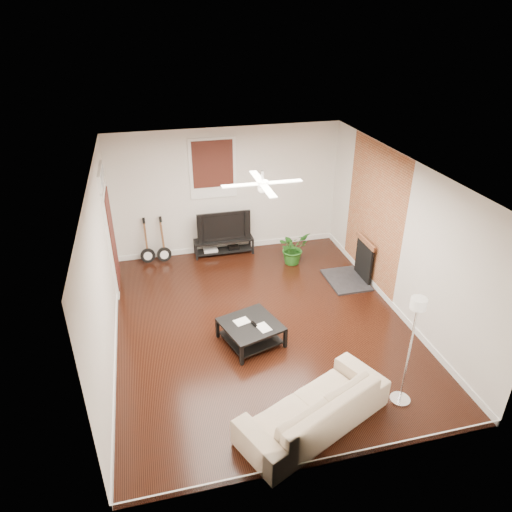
{
  "coord_description": "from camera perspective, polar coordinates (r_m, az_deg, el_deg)",
  "views": [
    {
      "loc": [
        -1.71,
        -6.51,
        4.94
      ],
      "look_at": [
        0.0,
        0.4,
        1.15
      ],
      "focal_mm": 32.74,
      "sensor_mm": 36.0,
      "label": 1
    }
  ],
  "objects": [
    {
      "name": "room",
      "position": [
        7.61,
        0.72,
        0.29
      ],
      "size": [
        5.01,
        6.01,
        2.81
      ],
      "color": "black",
      "rests_on": "ground"
    },
    {
      "name": "brick_accent",
      "position": [
        9.31,
        14.17,
        4.78
      ],
      "size": [
        0.02,
        2.2,
        2.8
      ],
      "primitive_type": "cube",
      "color": "#A75B35",
      "rests_on": "floor"
    },
    {
      "name": "fireplace",
      "position": [
        9.58,
        11.99,
        -0.51
      ],
      "size": [
        0.8,
        1.1,
        0.92
      ],
      "primitive_type": "cube",
      "color": "black",
      "rests_on": "floor"
    },
    {
      "name": "window_back",
      "position": [
        10.04,
        -5.29,
        10.59
      ],
      "size": [
        1.0,
        0.06,
        1.3
      ],
      "primitive_type": "cube",
      "color": "black",
      "rests_on": "wall_back"
    },
    {
      "name": "door_left",
      "position": [
        9.22,
        -17.37,
        3.07
      ],
      "size": [
        0.08,
        1.0,
        2.5
      ],
      "primitive_type": "cube",
      "color": "white",
      "rests_on": "wall_left"
    },
    {
      "name": "tv_stand",
      "position": [
        10.56,
        -3.95,
        1.18
      ],
      "size": [
        1.32,
        0.35,
        0.37
      ],
      "primitive_type": "cube",
      "color": "black",
      "rests_on": "floor"
    },
    {
      "name": "tv",
      "position": [
        10.35,
        -4.06,
        3.83
      ],
      "size": [
        1.18,
        0.16,
        0.68
      ],
      "primitive_type": "imported",
      "color": "black",
      "rests_on": "tv_stand"
    },
    {
      "name": "coffee_table",
      "position": [
        7.84,
        -0.64,
        -9.35
      ],
      "size": [
        1.1,
        1.1,
        0.37
      ],
      "primitive_type": "cube",
      "rotation": [
        0.0,
        0.0,
        0.31
      ],
      "color": "black",
      "rests_on": "floor"
    },
    {
      "name": "sofa",
      "position": [
        6.49,
        7.12,
        -17.78
      ],
      "size": [
        2.28,
        1.64,
        0.62
      ],
      "primitive_type": "imported",
      "rotation": [
        0.0,
        0.0,
        3.57
      ],
      "color": "#C5B094",
      "rests_on": "floor"
    },
    {
      "name": "floor_lamp",
      "position": [
        6.7,
        18.19,
        -11.12
      ],
      "size": [
        0.38,
        0.38,
        1.74
      ],
      "primitive_type": null,
      "rotation": [
        0.0,
        0.0,
        0.43
      ],
      "color": "white",
      "rests_on": "floor"
    },
    {
      "name": "potted_plant",
      "position": [
        10.11,
        4.54,
        1.01
      ],
      "size": [
        0.83,
        0.79,
        0.72
      ],
      "primitive_type": "imported",
      "rotation": [
        0.0,
        0.0,
        0.43
      ],
      "color": "#22601B",
      "rests_on": "floor"
    },
    {
      "name": "guitar_left",
      "position": [
        10.27,
        -13.26,
        1.67
      ],
      "size": [
        0.32,
        0.23,
        1.02
      ],
      "primitive_type": null,
      "rotation": [
        0.0,
        0.0,
        0.02
      ],
      "color": "black",
      "rests_on": "floor"
    },
    {
      "name": "guitar_right",
      "position": [
        10.24,
        -11.31,
        1.82
      ],
      "size": [
        0.34,
        0.26,
        1.02
      ],
      "primitive_type": null,
      "rotation": [
        0.0,
        0.0,
        0.13
      ],
      "color": "black",
      "rests_on": "floor"
    },
    {
      "name": "ceiling_fan",
      "position": [
        7.13,
        0.78,
        8.85
      ],
      "size": [
        1.24,
        1.24,
        0.32
      ],
      "primitive_type": null,
      "color": "white",
      "rests_on": "ceiling"
    }
  ]
}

